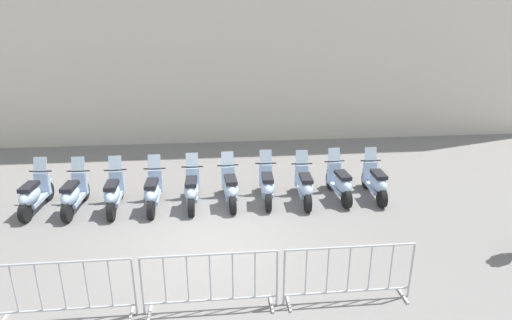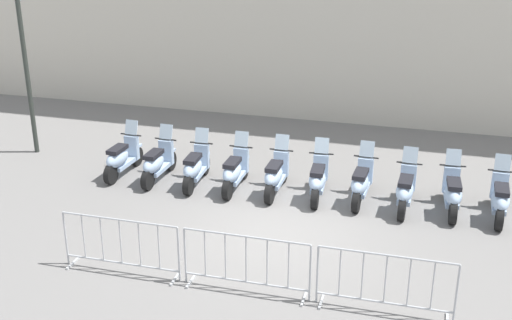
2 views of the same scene
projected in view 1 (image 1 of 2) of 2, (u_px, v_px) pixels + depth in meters
ground_plane at (212, 241)px, 9.13m from camera, size 120.00×120.00×0.00m
motorcycle_0 at (34, 195)px, 10.32m from camera, size 0.58×1.72×1.24m
motorcycle_1 at (74, 195)px, 10.34m from camera, size 0.56×1.73×1.24m
motorcycle_2 at (114, 193)px, 10.41m from camera, size 0.56×1.72×1.24m
motorcycle_3 at (153, 192)px, 10.50m from camera, size 0.56×1.73×1.24m
motorcycle_4 at (192, 190)px, 10.63m from camera, size 0.56×1.73×1.24m
motorcycle_5 at (230, 188)px, 10.74m from camera, size 0.56×1.72×1.24m
motorcycle_6 at (267, 185)px, 10.88m from camera, size 0.58×1.73×1.24m
motorcycle_7 at (304, 186)px, 10.85m from camera, size 0.57×1.73×1.24m
motorcycle_8 at (340, 183)px, 11.04m from camera, size 0.56×1.72×1.24m
motorcycle_9 at (376, 182)px, 11.09m from camera, size 0.56×1.73×1.24m
barrier_segment_0 at (63, 291)px, 6.64m from camera, size 2.23×0.55×1.07m
barrier_segment_1 at (210, 282)px, 6.86m from camera, size 2.23×0.55×1.07m
barrier_segment_2 at (349, 274)px, 7.07m from camera, size 2.23×0.55×1.07m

